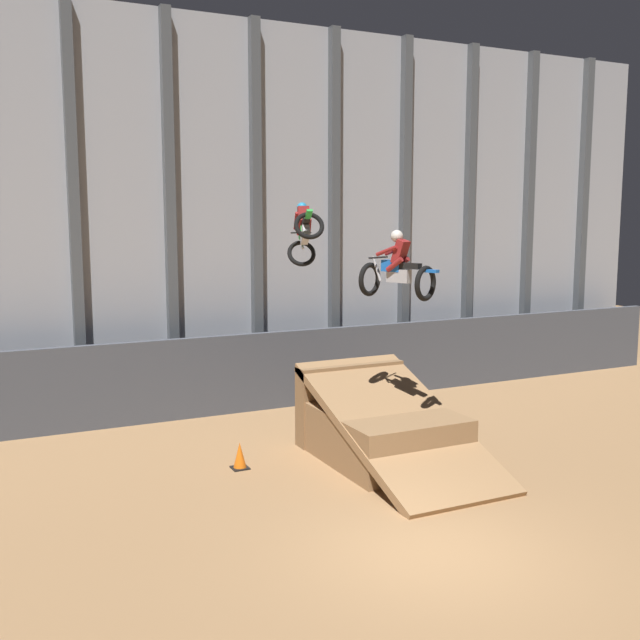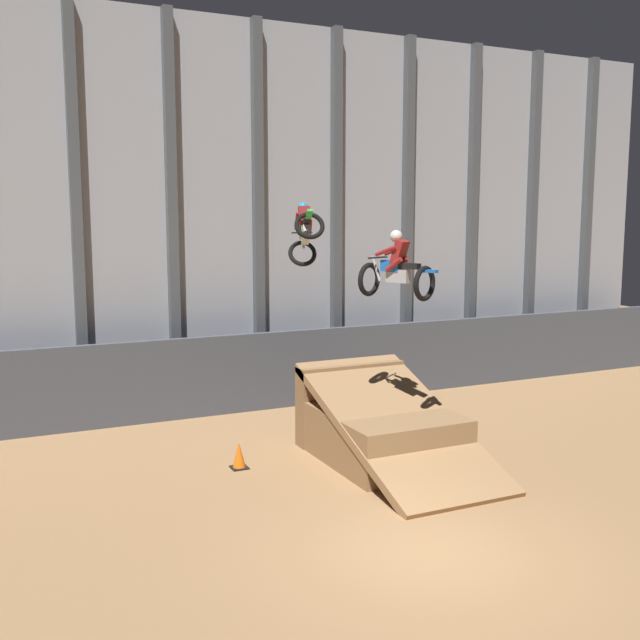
{
  "view_description": "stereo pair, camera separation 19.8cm",
  "coord_description": "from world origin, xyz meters",
  "px_view_note": "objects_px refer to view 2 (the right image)",
  "views": [
    {
      "loc": [
        -6.65,
        -9.54,
        5.4
      ],
      "look_at": [
        0.83,
        5.81,
        3.05
      ],
      "focal_mm": 42.0,
      "sensor_mm": 36.0,
      "label": 1
    },
    {
      "loc": [
        -6.47,
        -9.62,
        5.4
      ],
      "look_at": [
        0.83,
        5.81,
        3.05
      ],
      "focal_mm": 42.0,
      "sensor_mm": 36.0,
      "label": 2
    }
  ],
  "objects_px": {
    "rider_bike_right_air": "(397,271)",
    "dirt_ramp": "(379,427)",
    "traffic_cone_near_ramp": "(239,456)",
    "rider_bike_left_air": "(305,232)"
  },
  "relations": [
    {
      "from": "rider_bike_right_air",
      "to": "dirt_ramp",
      "type": "bearing_deg",
      "value": 57.62
    },
    {
      "from": "dirt_ramp",
      "to": "traffic_cone_near_ramp",
      "type": "relative_size",
      "value": 8.77
    },
    {
      "from": "rider_bike_left_air",
      "to": "rider_bike_right_air",
      "type": "relative_size",
      "value": 1.02
    },
    {
      "from": "dirt_ramp",
      "to": "traffic_cone_near_ramp",
      "type": "distance_m",
      "value": 3.22
    },
    {
      "from": "rider_bike_right_air",
      "to": "traffic_cone_near_ramp",
      "type": "height_order",
      "value": "rider_bike_right_air"
    },
    {
      "from": "dirt_ramp",
      "to": "traffic_cone_near_ramp",
      "type": "height_order",
      "value": "dirt_ramp"
    },
    {
      "from": "rider_bike_left_air",
      "to": "rider_bike_right_air",
      "type": "distance_m",
      "value": 3.7
    },
    {
      "from": "dirt_ramp",
      "to": "rider_bike_right_air",
      "type": "bearing_deg",
      "value": -98.14
    },
    {
      "from": "rider_bike_right_air",
      "to": "traffic_cone_near_ramp",
      "type": "distance_m",
      "value": 5.23
    },
    {
      "from": "dirt_ramp",
      "to": "rider_bike_right_air",
      "type": "xyz_separation_m",
      "value": [
        -0.13,
        -0.89,
        3.6
      ]
    }
  ]
}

